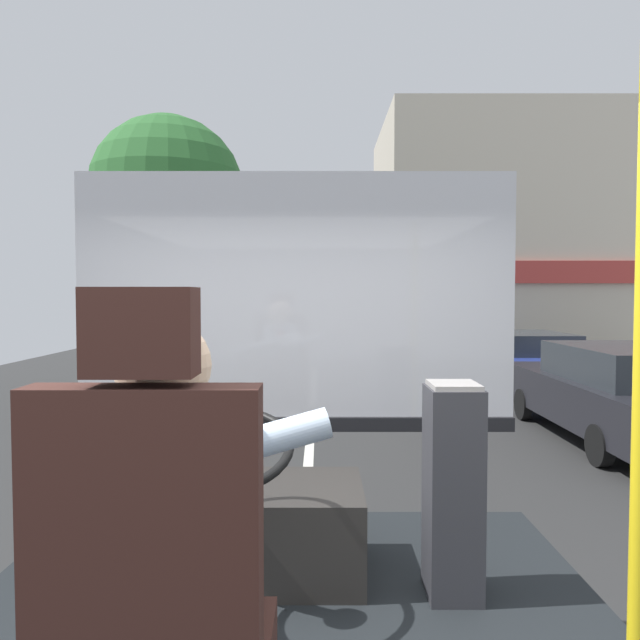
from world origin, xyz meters
The scene contains 13 objects.
ground centered at (0.00, 8.80, -0.02)m, with size 18.00×44.00×0.06m.
driver_seat centered at (-0.22, -0.45, 1.28)m, with size 0.48×0.48×1.27m.
bus_driver centered at (-0.22, -0.33, 1.46)m, with size 0.80×0.54×0.79m.
steering_console centered at (-0.22, 0.84, 0.98)m, with size 1.10×0.95×0.79m.
handrail_pole centered at (0.97, -0.22, 1.71)m, with size 0.04×0.04×1.90m.
fare_box centered at (0.69, 0.67, 1.20)m, with size 0.22×0.24×0.89m.
windshield_panel centered at (0.00, 1.62, 1.80)m, with size 2.50×0.08×1.48m.
street_tree centered at (-2.95, 10.26, 4.05)m, with size 3.09×3.09×5.62m.
shop_building centered at (6.73, 16.99, 3.67)m, with size 9.24×6.10×7.34m.
parked_car_black centered at (4.28, 6.28, 0.68)m, with size 1.87×4.16×1.31m.
parked_car_blue centered at (4.57, 10.86, 0.62)m, with size 1.84×3.95×1.21m.
parked_car_white centered at (4.60, 16.31, 0.62)m, with size 2.01×4.41×1.21m.
parked_car_green centered at (4.30, 22.34, 0.70)m, with size 1.99×3.84×1.37m.
Camera 1 is at (0.14, -1.73, 2.01)m, focal length 32.93 mm.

